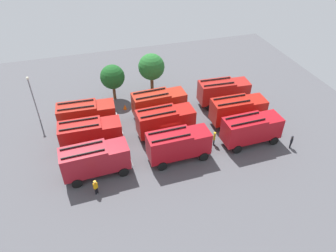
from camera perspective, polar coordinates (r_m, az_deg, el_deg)
The scene contains 19 objects.
ground_plane at distance 39.51m, azimuth 0.00°, elevation -1.62°, with size 55.37×55.37×0.00m, color #4C4C51.
fire_truck_0 at distance 33.88m, azimuth -13.11°, elevation -5.90°, with size 7.31×3.04×3.88m.
fire_truck_1 at distance 34.87m, azimuth 1.87°, elevation -3.27°, with size 7.26×2.90×3.88m.
fire_truck_2 at distance 38.28m, azimuth 14.87°, elevation -0.46°, with size 7.27×2.92×3.88m.
fire_truck_3 at distance 37.32m, azimuth -13.88°, elevation -1.38°, with size 7.25×2.88×3.88m.
fire_truck_4 at distance 38.27m, azimuth -0.50°, elevation 0.98°, with size 7.29×2.98×3.88m.
fire_truck_5 at distance 41.20m, azimuth 12.55°, elevation 2.92°, with size 7.23×2.84×3.88m.
fire_truck_6 at distance 40.58m, azimuth -14.55°, elevation 1.99°, with size 7.30×3.01×3.88m.
fire_truck_7 at distance 41.55m, azimuth -1.67°, elevation 4.22°, with size 7.31×3.04×3.88m.
fire_truck_8 at distance 44.72m, azimuth 10.00°, elevation 6.23°, with size 7.31×3.04×3.88m.
firefighter_0 at distance 32.73m, azimuth -13.00°, elevation -10.69°, with size 0.48×0.43×1.77m.
firefighter_1 at distance 44.17m, azimuth -10.23°, elevation 4.06°, with size 0.48×0.38×1.82m.
firefighter_2 at distance 45.14m, azimuth -1.42°, elevation 5.45°, with size 0.48×0.38×1.79m.
firefighter_3 at distance 39.80m, azimuth 21.48°, elevation -2.63°, with size 0.44×0.48×1.69m.
firefighter_4 at distance 37.81m, azimuth 8.40°, elevation -2.16°, with size 0.41×0.48×1.82m.
tree_0 at distance 45.30m, azimuth -10.04°, elevation 8.75°, with size 3.44×3.44×5.33m.
tree_1 at distance 46.49m, azimuth -3.03°, elevation 10.65°, with size 3.84×3.84×5.96m.
traffic_cone_0 at distance 44.37m, azimuth -7.83°, elevation 3.47°, with size 0.51×0.51×0.73m, color #F2600C.
lamppost at distance 43.42m, azimuth -23.35°, elevation 5.07°, with size 0.36×0.36×6.49m.
Camera 1 is at (-8.71, -29.49, 24.81)m, focal length 33.59 mm.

